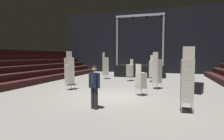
{
  "coord_description": "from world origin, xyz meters",
  "views": [
    {
      "loc": [
        2.92,
        -9.26,
        2.13
      ],
      "look_at": [
        0.02,
        0.1,
        1.4
      ],
      "focal_mm": 29.95,
      "sensor_mm": 36.0,
      "label": 1
    }
  ],
  "objects": [
    {
      "name": "ground_plane",
      "position": [
        0.0,
        0.0,
        -0.05
      ],
      "size": [
        22.0,
        30.0,
        0.1
      ],
      "primitive_type": "cube",
      "color": "slate"
    },
    {
      "name": "chair_stack_front_left",
      "position": [
        1.55,
        6.39,
        1.11
      ],
      "size": [
        0.48,
        0.48,
        2.22
      ],
      "rotation": [
        0.0,
        0.0,
        3.04
      ],
      "color": "#B2B5BA",
      "rests_on": "ground_plane"
    },
    {
      "name": "equipment_road_case",
      "position": [
        4.28,
        2.29,
        0.31
      ],
      "size": [
        1.06,
        0.89,
        0.62
      ],
      "primitive_type": "cube",
      "rotation": [
        0.0,
        0.0,
        -0.38
      ],
      "color": "black",
      "rests_on": "ground_plane"
    },
    {
      "name": "chair_stack_mid_left",
      "position": [
        1.47,
        0.7,
        0.86
      ],
      "size": [
        0.62,
        0.62,
        1.71
      ],
      "rotation": [
        0.0,
        0.0,
        5.56
      ],
      "color": "#B2B5BA",
      "rests_on": "ground_plane"
    },
    {
      "name": "chair_stack_front_right",
      "position": [
        -0.33,
        6.37,
        0.94
      ],
      "size": [
        0.62,
        0.62,
        1.88
      ],
      "rotation": [
        0.0,
        0.0,
        2.36
      ],
      "color": "#B2B5BA",
      "rests_on": "ground_plane"
    },
    {
      "name": "man_with_tie",
      "position": [
        0.06,
        -2.41,
        0.99
      ],
      "size": [
        0.56,
        0.37,
        1.74
      ],
      "rotation": [
        0.0,
        0.0,
        2.74
      ],
      "color": "black",
      "rests_on": "ground_plane"
    },
    {
      "name": "chair_stack_mid_centre",
      "position": [
        -3.08,
        1.12,
        1.03
      ],
      "size": [
        0.61,
        0.61,
        2.05
      ],
      "rotation": [
        0.0,
        0.0,
        0.99
      ],
      "color": "#B2B5BA",
      "rests_on": "ground_plane"
    },
    {
      "name": "chair_stack_rear_right",
      "position": [
        3.55,
        -1.83,
        1.24
      ],
      "size": [
        0.46,
        0.46,
        2.48
      ],
      "rotation": [
        0.0,
        0.0,
        0.04
      ],
      "color": "#B2B5BA",
      "rests_on": "ground_plane"
    },
    {
      "name": "chair_stack_rear_left",
      "position": [
        -2.77,
        7.05,
        1.24
      ],
      "size": [
        0.62,
        0.62,
        2.48
      ],
      "rotation": [
        0.0,
        0.0,
        5.45
      ],
      "color": "#B2B5BA",
      "rests_on": "ground_plane"
    },
    {
      "name": "arena_end_wall",
      "position": [
        0.0,
        15.0,
        4.0
      ],
      "size": [
        22.0,
        0.3,
        8.0
      ],
      "primitive_type": "cube",
      "color": "black",
      "rests_on": "ground_plane"
    },
    {
      "name": "stage_riser",
      "position": [
        -0.0,
        10.63,
        0.69
      ],
      "size": [
        5.07,
        3.21,
        6.2
      ],
      "color": "black",
      "rests_on": "ground_plane"
    },
    {
      "name": "chair_stack_mid_right",
      "position": [
        -4.12,
        2.74,
        1.24
      ],
      "size": [
        0.62,
        0.62,
        2.48
      ],
      "rotation": [
        0.0,
        0.0,
        0.92
      ],
      "color": "#B2B5BA",
      "rests_on": "ground_plane"
    },
    {
      "name": "chair_stack_rear_centre",
      "position": [
        2.16,
        3.05,
        1.19
      ],
      "size": [
        0.62,
        0.62,
        2.39
      ],
      "rotation": [
        0.0,
        0.0,
        5.64
      ],
      "color": "#B2B5BA",
      "rests_on": "ground_plane"
    }
  ]
}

